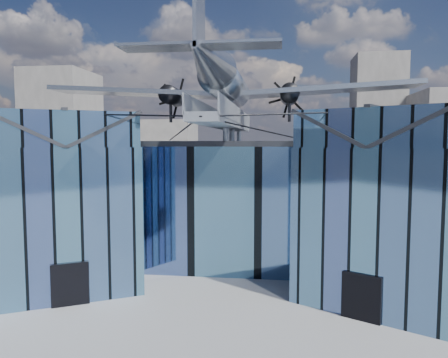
# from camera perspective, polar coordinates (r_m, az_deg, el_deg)

# --- Properties ---
(ground_plane) EXTENTS (120.00, 120.00, 0.00)m
(ground_plane) POSITION_cam_1_polar(r_m,az_deg,el_deg) (30.54, -0.50, -13.91)
(ground_plane) COLOR gray
(museum) EXTENTS (32.88, 24.50, 17.60)m
(museum) POSITION_cam_1_polar(r_m,az_deg,el_deg) (34.95, 0.81, -2.19)
(museum) COLOR #5077A3
(museum) RESTS_ON ground
(bg_towers) EXTENTS (77.00, 24.50, 26.00)m
(bg_towers) POSITION_cam_1_polar(r_m,az_deg,el_deg) (79.16, 5.64, 4.96)
(bg_towers) COLOR slate
(bg_towers) RESTS_ON ground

